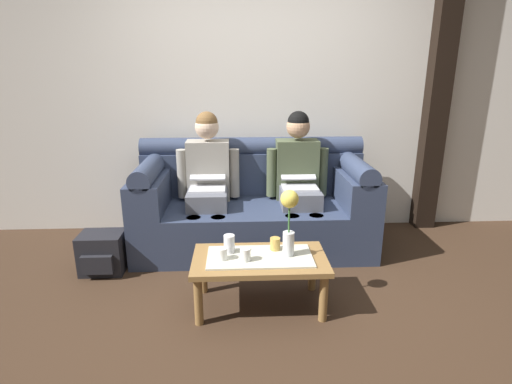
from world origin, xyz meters
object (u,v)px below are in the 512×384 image
cup_near_right (222,254)px  backpack_left (103,253)px  couch (253,206)px  flower_vase (289,216)px  cup_far_left (275,244)px  person_right (298,176)px  coffee_table (260,264)px  person_left (208,177)px  cup_near_left (245,254)px  cup_far_center (229,244)px

cup_near_right → backpack_left: size_ratio=0.23×
couch → flower_vase: bearing=-79.4°
couch → cup_far_left: 0.94m
person_right → coffee_table: person_right is taller
person_left → cup_near_right: (0.15, -1.06, -0.24)m
couch → coffee_table: (0.00, -1.03, -0.06)m
person_left → coffee_table: (0.40, -1.03, -0.34)m
cup_far_left → backpack_left: bearing=161.1°
cup_near_left → cup_near_right: bearing=171.0°
person_right → flower_vase: (-0.21, -1.02, -0.00)m
person_left → cup_far_left: (0.52, -0.93, -0.24)m
person_left → cup_far_center: person_left is taller
cup_far_center → cup_near_left: bearing=-50.6°
couch → cup_near_left: size_ratio=24.35×
couch → person_left: (-0.40, -0.00, 0.28)m
cup_near_right → couch: bearing=76.8°
couch → cup_far_center: couch is taller
person_right → cup_near_right: size_ratio=15.30×
flower_vase → backpack_left: bearing=158.9°
coffee_table → flower_vase: size_ratio=1.97×
flower_vase → person_right: bearing=78.3°
cup_near_right → cup_far_center: size_ratio=0.64×
person_left → cup_far_center: (0.20, -0.96, -0.22)m
cup_near_right → cup_far_left: (0.36, 0.13, 0.00)m
couch → flower_vase: 1.08m
cup_far_center → person_right: bearing=57.6°
flower_vase → cup_near_left: (-0.29, -0.07, -0.24)m
couch → cup_near_right: 1.10m
cup_far_center → cup_near_right: bearing=-113.5°
cup_near_right → cup_far_center: cup_far_center is taller
couch → cup_near_left: couch is taller
cup_far_center → cup_far_left: cup_far_center is taller
flower_vase → cup_near_right: (-0.44, -0.04, -0.24)m
cup_near_left → cup_far_left: (0.21, 0.16, 0.00)m
person_left → backpack_left: bearing=-150.4°
person_right → cup_far_left: bearing=-107.4°
cup_near_left → cup_near_right: cup_near_left is taller
person_right → coffee_table: (-0.40, -1.03, -0.34)m
cup_near_left → backpack_left: size_ratio=0.25×
couch → backpack_left: 1.34m
coffee_table → flower_vase: bearing=1.6°
flower_vase → cup_near_left: bearing=-167.0°
coffee_table → cup_far_center: 0.25m
cup_near_right → person_right: bearing=58.4°
couch → flower_vase: size_ratio=4.53×
coffee_table → cup_near_left: cup_near_left is taller
person_right → cup_far_center: 1.16m
flower_vase → backpack_left: size_ratio=1.34×
cup_near_right → cup_far_center: (0.05, 0.11, 0.02)m
cup_far_center → coffee_table: bearing=-18.5°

